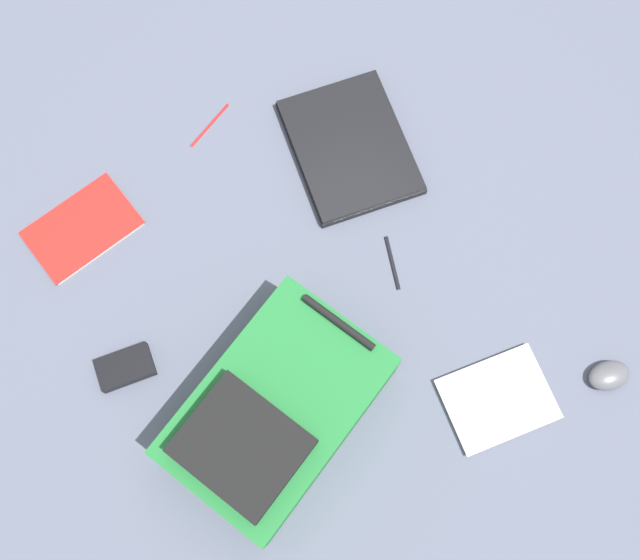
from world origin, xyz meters
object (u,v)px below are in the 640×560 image
Objects in this scene: laptop at (350,147)px; power_brick at (125,367)px; backpack at (275,413)px; pen_black at (209,125)px; book_manual at (83,228)px; pen_blue at (392,262)px; book_red at (497,399)px; computer_mouse at (609,375)px.

power_brick is at bearing -78.22° from laptop.
backpack is 3.66× the size of pen_black.
backpack reaches higher than book_manual.
power_brick is at bearing -102.72° from pen_blue.
computer_mouse is at bearing 66.51° from book_red.
power_brick is 0.65m from pen_blue.
book_manual is 0.35m from power_brick.
pen_black is at bearing -136.06° from laptop.
power_brick is at bearing -49.86° from pen_black.
power_brick is at bearing -14.14° from book_manual.
power_brick is at bearing -130.00° from book_red.
laptop is 0.31m from pen_blue.
pen_blue is (-0.49, -0.23, -0.01)m from computer_mouse.
backpack reaches higher than pen_blue.
book_manual is 1.03m from book_red.
power_brick is (-0.53, -0.63, 0.01)m from book_red.
backpack reaches higher than pen_black.
book_manual is (-0.62, -0.13, -0.08)m from backpack.
pen_blue is (-0.39, 0.00, -0.00)m from book_red.
power_brick reaches higher than pen_blue.
laptop is (-0.43, 0.51, -0.07)m from backpack.
pen_blue is (0.49, 0.55, -0.00)m from book_manual.
laptop is 1.52× the size of book_red.
laptop is 0.35m from pen_black.
power_brick is 0.63m from pen_black.
laptop reaches higher than book_manual.
backpack is at bearing -120.69° from book_red.
computer_mouse reaches higher than pen_blue.
backpack reaches higher than computer_mouse.
computer_mouse is at bearing 38.55° from book_manual.
backpack is 0.36m from power_brick.
backpack is 4.34× the size of power_brick.
book_manual is (-0.19, -0.64, -0.01)m from laptop.
book_red is 0.82m from power_brick.
pen_blue is (0.14, 0.63, -0.01)m from power_brick.
computer_mouse is (0.10, 0.23, 0.01)m from book_red.
book_red is 2.19× the size of power_brick.
computer_mouse is at bearing 25.23° from pen_blue.
computer_mouse is (0.78, 0.14, 0.00)m from laptop.
laptop is at bearing -152.65° from computer_mouse.
pen_blue is at bearing 48.32° from book_manual.
computer_mouse reaches higher than pen_black.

